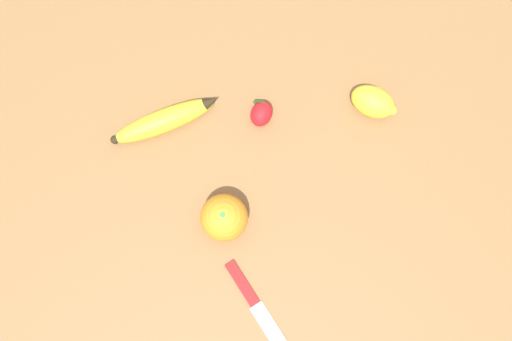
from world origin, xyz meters
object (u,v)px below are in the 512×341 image
at_px(orange, 224,218).
at_px(lemon, 373,102).
at_px(banana, 165,120).
at_px(strawberry, 260,112).
at_px(paring_knife, 257,307).

distance_m(orange, lemon, 0.30).
distance_m(banana, strawberry, 0.15).
bearing_deg(banana, orange, -80.62).
relative_size(banana, strawberry, 3.21).
bearing_deg(lemon, orange, 23.59).
xyz_separation_m(orange, lemon, (-0.27, -0.12, -0.01)).
height_order(strawberry, lemon, lemon).
bearing_deg(strawberry, banana, 117.31).
distance_m(lemon, paring_knife, 0.37).
distance_m(orange, strawberry, 0.18).
bearing_deg(banana, lemon, -17.10).
bearing_deg(lemon, banana, -9.93).
distance_m(strawberry, paring_knife, 0.30).
distance_m(banana, paring_knife, 0.33).
distance_m(banana, lemon, 0.33).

